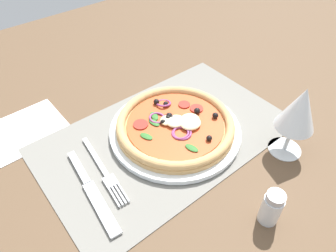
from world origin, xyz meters
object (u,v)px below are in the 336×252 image
at_px(wine_glass, 299,110).
at_px(pepper_shaker, 271,208).
at_px(plate, 175,130).
at_px(knife, 92,191).
at_px(napkin, 26,129).
at_px(pizza, 176,124).
at_px(fork, 105,172).

relative_size(wine_glass, pepper_shaker, 2.22).
relative_size(plate, knife, 1.34).
height_order(plate, wine_glass, wine_glass).
bearing_deg(plate, wine_glass, 129.07).
distance_m(wine_glass, napkin, 0.54).
distance_m(plate, wine_glass, 0.24).
xyz_separation_m(plate, napkin, (0.24, -0.20, -0.01)).
distance_m(pizza, fork, 0.17).
xyz_separation_m(fork, wine_glass, (-0.31, 0.17, 0.10)).
distance_m(fork, pepper_shaker, 0.29).
bearing_deg(pepper_shaker, wine_glass, -153.77).
relative_size(knife, napkin, 1.30).
bearing_deg(pepper_shaker, napkin, -63.11).
xyz_separation_m(knife, pepper_shaker, (-0.20, 0.22, 0.03)).
bearing_deg(napkin, pepper_shaker, 116.89).
height_order(wine_glass, pepper_shaker, wine_glass).
height_order(wine_glass, napkin, wine_glass).
bearing_deg(napkin, fork, 108.63).
bearing_deg(napkin, knife, 97.87).
height_order(pizza, pepper_shaker, pepper_shaker).
xyz_separation_m(pizza, knife, (0.21, 0.02, -0.02)).
relative_size(knife, wine_glass, 1.35).
relative_size(plate, pizza, 1.12).
height_order(knife, wine_glass, wine_glass).
bearing_deg(napkin, wine_glass, 135.11).
distance_m(fork, napkin, 0.22).
height_order(fork, pepper_shaker, pepper_shaker).
height_order(pizza, knife, pizza).
bearing_deg(wine_glass, plate, -50.93).
height_order(plate, napkin, plate).
bearing_deg(fork, pepper_shaker, 39.54).
bearing_deg(wine_glass, pizza, -51.02).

